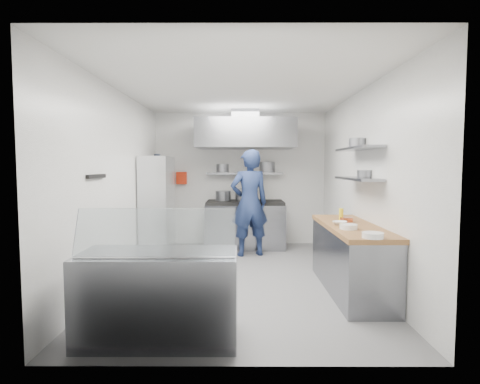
{
  "coord_description": "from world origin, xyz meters",
  "views": [
    {
      "loc": [
        0.02,
        -5.52,
        1.68
      ],
      "look_at": [
        0.0,
        0.6,
        1.25
      ],
      "focal_mm": 28.0,
      "sensor_mm": 36.0,
      "label": 1
    }
  ],
  "objects_px": {
    "wire_rack": "(158,207)",
    "gas_range": "(245,226)",
    "chef": "(249,203)",
    "display_case": "(159,296)"
  },
  "relations": [
    {
      "from": "gas_range",
      "to": "display_case",
      "type": "xyz_separation_m",
      "value": [
        -0.87,
        -4.1,
        -0.03
      ]
    },
    {
      "from": "display_case",
      "to": "chef",
      "type": "bearing_deg",
      "value": 74.52
    },
    {
      "from": "gas_range",
      "to": "wire_rack",
      "type": "relative_size",
      "value": 0.86
    },
    {
      "from": "wire_rack",
      "to": "display_case",
      "type": "bearing_deg",
      "value": -77.28
    },
    {
      "from": "wire_rack",
      "to": "display_case",
      "type": "xyz_separation_m",
      "value": [
        0.76,
        -3.35,
        -0.5
      ]
    },
    {
      "from": "gas_range",
      "to": "chef",
      "type": "height_order",
      "value": "chef"
    },
    {
      "from": "display_case",
      "to": "wire_rack",
      "type": "bearing_deg",
      "value": 102.72
    },
    {
      "from": "chef",
      "to": "display_case",
      "type": "relative_size",
      "value": 1.32
    },
    {
      "from": "wire_rack",
      "to": "gas_range",
      "type": "bearing_deg",
      "value": 24.56
    },
    {
      "from": "gas_range",
      "to": "wire_rack",
      "type": "distance_m",
      "value": 1.85
    }
  ]
}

